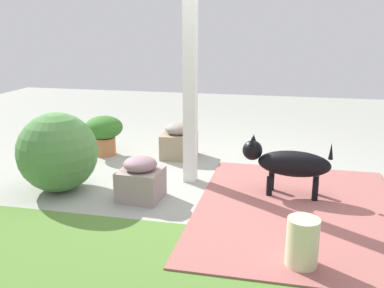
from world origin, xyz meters
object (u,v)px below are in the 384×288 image
round_shrub (58,152)px  stone_planter_mid (141,179)px  dog (288,163)px  stone_planter_nearest (179,141)px  porch_pillar (190,67)px  ceramic_urn (302,243)px  terracotta_pot_broad (104,131)px

round_shrub → stone_planter_mid: bearing=177.5°
stone_planter_mid → dog: bearing=-164.2°
stone_planter_nearest → round_shrub: round_shrub is taller
porch_pillar → dog: (-1.00, 0.21, -0.86)m
porch_pillar → ceramic_urn: porch_pillar is taller
stone_planter_nearest → ceramic_urn: (-1.45, 2.30, -0.02)m
terracotta_pot_broad → ceramic_urn: terracotta_pot_broad is taller
stone_planter_mid → ceramic_urn: stone_planter_mid is taller
stone_planter_nearest → stone_planter_mid: bearing=89.3°
terracotta_pot_broad → ceramic_urn: size_ratio=1.39×
round_shrub → terracotta_pot_broad: (0.06, -1.24, -0.09)m
porch_pillar → stone_planter_nearest: porch_pillar is taller
round_shrub → dog: round_shrub is taller
stone_planter_nearest → round_shrub: (0.89, 1.36, 0.19)m
stone_planter_nearest → terracotta_pot_broad: bearing=6.7°
stone_planter_nearest → dog: 1.68m
stone_planter_nearest → terracotta_pot_broad: terracotta_pot_broad is taller
dog → ceramic_urn: size_ratio=2.35×
terracotta_pot_broad → dog: dog is taller
ceramic_urn → dog: bearing=-84.6°
stone_planter_nearest → dog: dog is taller
porch_pillar → round_shrub: bearing=24.4°
stone_planter_nearest → terracotta_pot_broad: (0.95, 0.11, 0.10)m
stone_planter_mid → ceramic_urn: bearing=148.3°
stone_planter_nearest → terracotta_pot_broad: 0.96m
stone_planter_mid → round_shrub: 0.89m
round_shrub → dog: (-2.22, -0.34, -0.06)m
terracotta_pot_broad → dog: size_ratio=0.59×
dog → stone_planter_nearest: bearing=-37.3°
stone_planter_mid → porch_pillar: bearing=-120.6°
stone_planter_mid → round_shrub: bearing=-2.5°
terracotta_pot_broad → porch_pillar: bearing=151.7°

